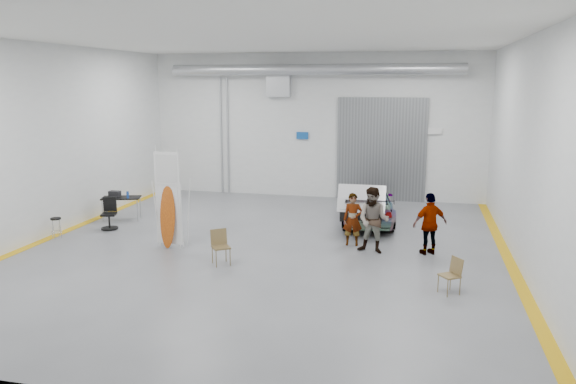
% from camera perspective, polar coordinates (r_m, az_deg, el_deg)
% --- Properties ---
extents(ground, '(16.00, 16.00, 0.00)m').
position_cam_1_polar(ground, '(16.45, -2.61, -5.90)').
color(ground, slate).
rests_on(ground, ground).
extents(room_shell, '(14.02, 16.18, 6.01)m').
position_cam_1_polar(room_shell, '(17.83, 0.00, 8.76)').
color(room_shell, silver).
rests_on(room_shell, ground).
extents(sedan_car, '(2.32, 4.60, 1.28)m').
position_cam_1_polar(sedan_car, '(19.72, 8.07, -1.20)').
color(sedan_car, white).
rests_on(sedan_car, ground).
extents(person_a, '(0.60, 0.41, 1.58)m').
position_cam_1_polar(person_a, '(16.82, 6.60, -2.78)').
color(person_a, brown).
rests_on(person_a, ground).
extents(person_b, '(1.06, 0.89, 1.90)m').
position_cam_1_polar(person_b, '(16.13, 8.68, -2.85)').
color(person_b, slate).
rests_on(person_b, ground).
extents(person_c, '(1.11, 0.87, 1.78)m').
position_cam_1_polar(person_c, '(16.30, 14.23, -3.15)').
color(person_c, '#9F6035').
rests_on(person_c, ground).
extents(surfboard_display, '(0.85, 0.29, 3.01)m').
position_cam_1_polar(surfboard_display, '(16.73, -12.03, -1.52)').
color(surfboard_display, white).
rests_on(surfboard_display, ground).
extents(folding_chair_near, '(0.61, 0.67, 0.93)m').
position_cam_1_polar(folding_chair_near, '(15.20, -6.79, -6.26)').
color(folding_chair_near, brown).
rests_on(folding_chair_near, ground).
extents(folding_chair_far, '(0.55, 0.65, 0.85)m').
position_cam_1_polar(folding_chair_far, '(13.61, 16.05, -8.84)').
color(folding_chair_far, brown).
rests_on(folding_chair_far, ground).
extents(shop_stool, '(0.34, 0.34, 0.66)m').
position_cam_1_polar(shop_stool, '(18.97, -22.47, -3.41)').
color(shop_stool, black).
rests_on(shop_stool, ground).
extents(work_table, '(1.44, 1.02, 1.07)m').
position_cam_1_polar(work_table, '(20.65, -16.75, -0.50)').
color(work_table, '#9A9DA2').
rests_on(work_table, ground).
extents(office_chair, '(0.57, 0.59, 1.03)m').
position_cam_1_polar(office_chair, '(19.54, -17.63, -2.29)').
color(office_chair, black).
rests_on(office_chair, ground).
extents(trunk_lid, '(1.49, 0.91, 0.04)m').
position_cam_1_polar(trunk_lid, '(17.68, 7.53, -0.43)').
color(trunk_lid, silver).
rests_on(trunk_lid, sedan_car).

